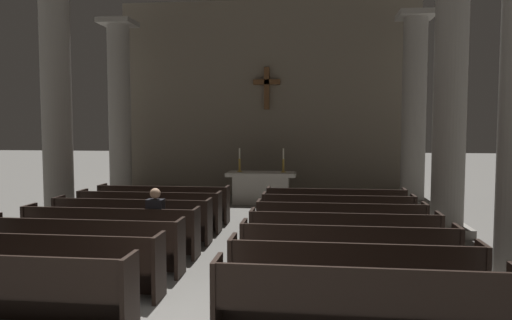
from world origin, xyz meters
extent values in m
cube|color=black|center=(-2.19, 0.00, 0.42)|extent=(3.26, 0.40, 0.05)
cube|color=black|center=(-2.19, 0.18, 0.20)|extent=(3.26, 0.04, 0.40)
cube|color=black|center=(-0.53, -0.02, 0.47)|extent=(0.06, 0.50, 0.95)
cube|color=black|center=(-2.19, 1.09, 0.42)|extent=(3.26, 0.40, 0.05)
cube|color=black|center=(-2.19, 0.87, 0.70)|extent=(3.26, 0.05, 0.50)
cube|color=black|center=(-2.19, 1.27, 0.20)|extent=(3.26, 0.04, 0.40)
cube|color=black|center=(-0.53, 1.07, 0.47)|extent=(0.06, 0.50, 0.95)
cube|color=black|center=(-2.19, 2.19, 0.42)|extent=(3.26, 0.40, 0.05)
cube|color=black|center=(-2.19, 1.96, 0.70)|extent=(3.26, 0.05, 0.50)
cube|color=black|center=(-2.19, 2.37, 0.20)|extent=(3.26, 0.04, 0.40)
cube|color=black|center=(-0.53, 2.17, 0.47)|extent=(0.06, 0.50, 0.95)
cube|color=black|center=(-2.19, 3.28, 0.42)|extent=(3.26, 0.40, 0.05)
cube|color=black|center=(-2.19, 3.06, 0.70)|extent=(3.26, 0.05, 0.50)
cube|color=black|center=(-2.19, 3.46, 0.20)|extent=(3.26, 0.04, 0.40)
cube|color=black|center=(-0.53, 3.26, 0.47)|extent=(0.06, 0.50, 0.95)
cube|color=black|center=(-3.85, 3.26, 0.47)|extent=(0.06, 0.50, 0.95)
cube|color=black|center=(-2.19, 4.38, 0.42)|extent=(3.26, 0.40, 0.05)
cube|color=black|center=(-2.19, 4.15, 0.70)|extent=(3.26, 0.05, 0.50)
cube|color=black|center=(-2.19, 4.56, 0.20)|extent=(3.26, 0.04, 0.40)
cube|color=black|center=(-0.53, 4.36, 0.47)|extent=(0.06, 0.50, 0.95)
cube|color=black|center=(-3.85, 4.36, 0.47)|extent=(0.06, 0.50, 0.95)
cube|color=black|center=(-2.19, 5.47, 0.42)|extent=(3.26, 0.40, 0.05)
cube|color=black|center=(-2.19, 5.24, 0.70)|extent=(3.26, 0.05, 0.50)
cube|color=black|center=(-2.19, 5.65, 0.20)|extent=(3.26, 0.04, 0.40)
cube|color=black|center=(-0.53, 5.45, 0.47)|extent=(0.06, 0.50, 0.95)
cube|color=black|center=(-3.85, 5.45, 0.47)|extent=(0.06, 0.50, 0.95)
cube|color=black|center=(-2.19, 6.56, 0.42)|extent=(3.26, 0.40, 0.05)
cube|color=black|center=(-2.19, 6.34, 0.70)|extent=(3.26, 0.05, 0.50)
cube|color=black|center=(-2.19, 6.74, 0.20)|extent=(3.26, 0.04, 0.40)
cube|color=black|center=(-0.53, 6.54, 0.47)|extent=(0.06, 0.50, 0.95)
cube|color=black|center=(-3.85, 6.54, 0.47)|extent=(0.06, 0.50, 0.95)
cube|color=black|center=(2.19, 0.00, 0.42)|extent=(3.26, 0.40, 0.05)
cube|color=black|center=(2.19, -0.23, 0.70)|extent=(3.26, 0.05, 0.50)
cube|color=black|center=(2.19, 0.18, 0.20)|extent=(3.26, 0.04, 0.40)
cube|color=black|center=(0.53, -0.02, 0.47)|extent=(0.06, 0.50, 0.95)
cube|color=black|center=(2.19, 1.09, 0.42)|extent=(3.26, 0.40, 0.05)
cube|color=black|center=(2.19, 0.87, 0.70)|extent=(3.26, 0.05, 0.50)
cube|color=black|center=(2.19, 1.27, 0.20)|extent=(3.26, 0.04, 0.40)
cube|color=black|center=(0.53, 1.07, 0.47)|extent=(0.06, 0.50, 0.95)
cube|color=black|center=(3.85, 1.07, 0.47)|extent=(0.06, 0.50, 0.95)
cube|color=black|center=(2.19, 2.19, 0.42)|extent=(3.26, 0.40, 0.05)
cube|color=black|center=(2.19, 1.96, 0.70)|extent=(3.26, 0.05, 0.50)
cube|color=black|center=(2.19, 2.37, 0.20)|extent=(3.26, 0.04, 0.40)
cube|color=black|center=(0.53, 2.17, 0.47)|extent=(0.06, 0.50, 0.95)
cube|color=black|center=(3.85, 2.17, 0.47)|extent=(0.06, 0.50, 0.95)
cube|color=black|center=(2.19, 3.28, 0.42)|extent=(3.26, 0.40, 0.05)
cube|color=black|center=(2.19, 3.06, 0.70)|extent=(3.26, 0.05, 0.50)
cube|color=black|center=(2.19, 3.46, 0.20)|extent=(3.26, 0.04, 0.40)
cube|color=black|center=(0.53, 3.26, 0.47)|extent=(0.06, 0.50, 0.95)
cube|color=black|center=(3.85, 3.26, 0.47)|extent=(0.06, 0.50, 0.95)
cube|color=black|center=(2.19, 4.38, 0.42)|extent=(3.26, 0.40, 0.05)
cube|color=black|center=(2.19, 4.15, 0.70)|extent=(3.26, 0.05, 0.50)
cube|color=black|center=(2.19, 4.56, 0.20)|extent=(3.26, 0.04, 0.40)
cube|color=black|center=(0.53, 4.36, 0.47)|extent=(0.06, 0.50, 0.95)
cube|color=black|center=(3.85, 4.36, 0.47)|extent=(0.06, 0.50, 0.95)
cube|color=black|center=(2.19, 5.47, 0.42)|extent=(3.26, 0.40, 0.05)
cube|color=black|center=(2.19, 5.24, 0.70)|extent=(3.26, 0.05, 0.50)
cube|color=black|center=(2.19, 5.65, 0.20)|extent=(3.26, 0.04, 0.40)
cube|color=black|center=(0.53, 5.45, 0.47)|extent=(0.06, 0.50, 0.95)
cube|color=black|center=(3.85, 5.45, 0.47)|extent=(0.06, 0.50, 0.95)
cube|color=black|center=(2.19, 6.56, 0.42)|extent=(3.26, 0.40, 0.05)
cube|color=black|center=(2.19, 6.34, 0.70)|extent=(3.26, 0.05, 0.50)
cube|color=black|center=(2.19, 6.74, 0.20)|extent=(3.26, 0.04, 0.40)
cube|color=black|center=(0.53, 6.54, 0.47)|extent=(0.06, 0.50, 0.95)
cube|color=black|center=(3.85, 6.54, 0.47)|extent=(0.06, 0.50, 0.95)
cube|color=gray|center=(-4.67, 5.86, 0.10)|extent=(1.01, 1.01, 0.20)
cylinder|color=gray|center=(-4.67, 5.86, 2.86)|extent=(0.72, 0.72, 5.73)
cube|color=gray|center=(4.67, 5.86, 0.10)|extent=(1.01, 1.01, 0.20)
cylinder|color=gray|center=(4.67, 5.86, 2.86)|extent=(0.72, 0.72, 5.73)
cube|color=gray|center=(-4.67, 9.77, 0.10)|extent=(1.01, 1.01, 0.20)
cylinder|color=gray|center=(-4.67, 9.77, 2.86)|extent=(0.72, 0.72, 5.73)
cube|color=gray|center=(-4.67, 9.77, 5.81)|extent=(1.08, 1.08, 0.16)
cube|color=gray|center=(4.67, 9.77, 0.10)|extent=(1.01, 1.01, 0.20)
cylinder|color=gray|center=(4.67, 9.77, 2.86)|extent=(0.72, 0.72, 5.73)
cube|color=gray|center=(4.67, 9.77, 5.81)|extent=(1.08, 1.08, 0.16)
cube|color=#A8A399|center=(0.00, 9.74, 0.44)|extent=(1.76, 0.72, 0.88)
cube|color=#A8A399|center=(0.00, 9.74, 0.94)|extent=(2.20, 0.90, 0.12)
cube|color=silver|center=(0.00, 9.74, 1.00)|extent=(2.09, 0.86, 0.01)
cylinder|color=#B79338|center=(-0.70, 9.74, 1.02)|extent=(0.16, 0.16, 0.02)
cylinder|color=#B79338|center=(-0.70, 9.74, 1.22)|extent=(0.07, 0.07, 0.42)
cylinder|color=silver|center=(-0.70, 9.74, 1.60)|extent=(0.04, 0.04, 0.34)
cylinder|color=#B79338|center=(0.70, 9.74, 1.02)|extent=(0.16, 0.16, 0.02)
cylinder|color=#B79338|center=(0.70, 9.74, 1.22)|extent=(0.07, 0.07, 0.42)
cylinder|color=silver|center=(0.70, 9.74, 1.60)|extent=(0.04, 0.04, 0.34)
cube|color=#706656|center=(0.00, 11.73, 3.44)|extent=(10.49, 0.25, 6.88)
cube|color=brown|center=(0.00, 11.51, 3.79)|extent=(0.18, 0.18, 1.47)
cube|color=brown|center=(0.00, 11.51, 4.01)|extent=(0.94, 0.18, 0.18)
cube|color=#26262B|center=(-1.29, 3.46, 0.23)|extent=(0.24, 0.14, 0.45)
cube|color=#26262B|center=(-1.29, 3.33, 0.51)|extent=(0.28, 0.36, 0.12)
cube|color=black|center=(-1.29, 3.20, 0.84)|extent=(0.32, 0.20, 0.54)
sphere|color=tan|center=(-1.29, 3.20, 1.22)|extent=(0.20, 0.20, 0.20)
camera|label=1|loc=(1.63, -5.43, 2.48)|focal=33.83mm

